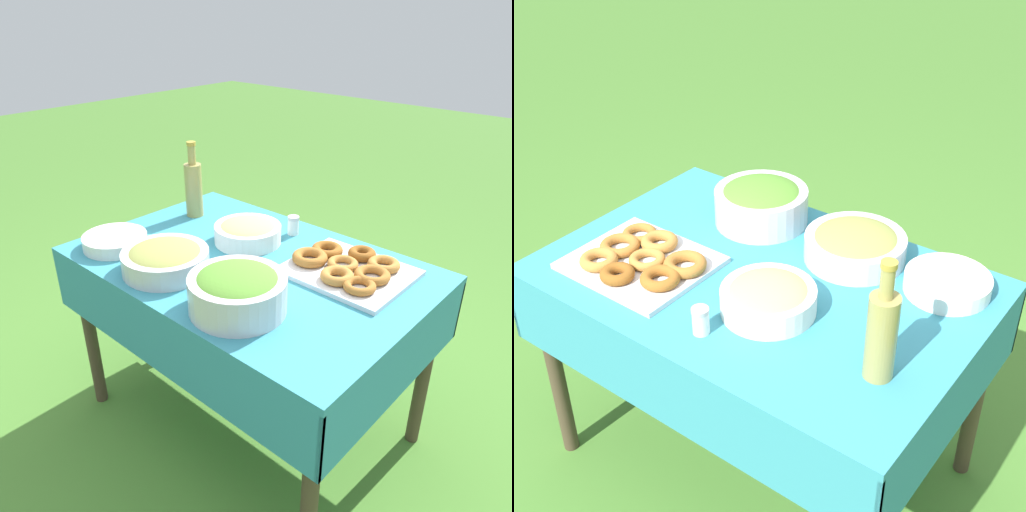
{
  "view_description": "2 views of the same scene",
  "coord_description": "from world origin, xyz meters",
  "views": [
    {
      "loc": [
        -1.06,
        1.13,
        1.56
      ],
      "look_at": [
        -0.04,
        0.0,
        0.78
      ],
      "focal_mm": 35.0,
      "sensor_mm": 36.0,
      "label": 1
    },
    {
      "loc": [
        1.0,
        -1.31,
        1.88
      ],
      "look_at": [
        -0.02,
        0.07,
        0.76
      ],
      "focal_mm": 50.0,
      "sensor_mm": 36.0,
      "label": 2
    }
  ],
  "objects": [
    {
      "name": "olive_bowl",
      "position": [
        0.16,
        0.24,
        0.79
      ],
      "size": [
        0.3,
        0.3,
        0.09
      ],
      "color": "silver",
      "rests_on": "picnic_table"
    },
    {
      "name": "plate_stack",
      "position": [
        0.45,
        0.25,
        0.76
      ],
      "size": [
        0.24,
        0.24,
        0.05
      ],
      "color": "white",
      "rests_on": "picnic_table"
    },
    {
      "name": "salt_shaker",
      "position": [
        0.03,
        -0.29,
        0.78
      ],
      "size": [
        0.05,
        0.05,
        0.07
      ],
      "color": "white",
      "rests_on": "picnic_table"
    },
    {
      "name": "ground_plane",
      "position": [
        0.0,
        0.0,
        0.0
      ],
      "size": [
        14.0,
        14.0,
        0.0
      ],
      "primitive_type": "plane",
      "color": "#477A2D"
    },
    {
      "name": "salad_bowl",
      "position": [
        -0.19,
        0.25,
        0.81
      ],
      "size": [
        0.29,
        0.29,
        0.13
      ],
      "color": "silver",
      "rests_on": "picnic_table"
    },
    {
      "name": "picnic_table",
      "position": [
        0.0,
        0.0,
        0.63
      ],
      "size": [
        1.23,
        0.82,
        0.74
      ],
      "color": "teal",
      "rests_on": "ground_plane"
    },
    {
      "name": "donut_platter",
      "position": [
        -0.31,
        -0.16,
        0.76
      ],
      "size": [
        0.41,
        0.34,
        0.05
      ],
      "color": "silver",
      "rests_on": "picnic_table"
    },
    {
      "name": "pasta_bowl",
      "position": [
        0.11,
        -0.12,
        0.78
      ],
      "size": [
        0.25,
        0.25,
        0.09
      ],
      "color": "white",
      "rests_on": "picnic_table"
    },
    {
      "name": "olive_oil_bottle",
      "position": [
        0.46,
        -0.16,
        0.86
      ],
      "size": [
        0.07,
        0.07,
        0.32
      ],
      "color": "#998E4C",
      "rests_on": "picnic_table"
    }
  ]
}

